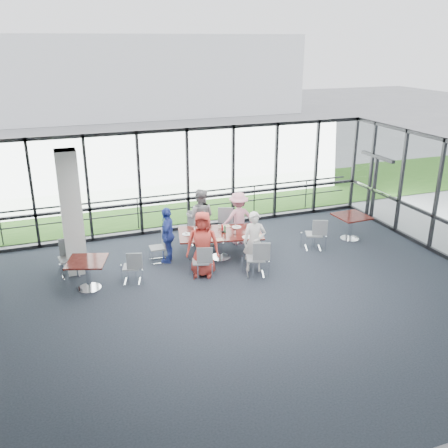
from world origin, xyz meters
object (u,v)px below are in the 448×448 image
object	(u,v)px
diner_near_left	(203,244)
chair_main_end	(157,248)
chair_spare_lb	(68,259)
chair_main_fr	(231,226)
chair_main_nl	(201,262)
chair_spare_la	(132,267)
chair_main_nr	(256,258)
diner_far_left	(200,218)
chair_main_fl	(198,228)
diner_far_right	(238,218)
diner_near_right	(254,242)
side_table_right	(351,219)
side_table_left	(87,265)
diner_end	(168,235)
chair_spare_r	(314,234)
main_table	(220,236)
structural_column	(72,213)

from	to	relation	value
diner_near_left	chair_main_end	size ratio (longest dim) A/B	2.09
diner_near_left	chair_spare_lb	xyz separation A→B (m)	(-3.21, 1.13, -0.38)
chair_main_fr	chair_main_end	distance (m)	2.46
chair_main_nl	chair_spare_lb	size ratio (longest dim) A/B	0.91
chair_spare_la	chair_spare_lb	distance (m)	1.69
chair_main_nl	chair_main_nr	size ratio (longest dim) A/B	0.91
diner_far_left	chair_main_fl	world-z (taller)	diner_far_left
chair_spare_lb	diner_far_right	bearing A→B (deg)	179.19
diner_near_right	side_table_right	bearing A→B (deg)	35.79
side_table_right	chair_main_fl	bearing A→B (deg)	164.03
diner_near_right	chair_main_end	world-z (taller)	diner_near_right
side_table_left	chair_main_fl	bearing A→B (deg)	28.65
diner_end	chair_main_fr	size ratio (longest dim) A/B	1.57
diner_near_left	chair_spare_la	world-z (taller)	diner_near_left
chair_spare_la	chair_spare_r	xyz separation A→B (m)	(5.26, 0.29, 0.04)
side_table_right	chair_main_nl	bearing A→B (deg)	-170.07
diner_near_left	chair_spare_la	size ratio (longest dim) A/B	2.06
diner_near_right	chair_main_end	size ratio (longest dim) A/B	1.96
diner_far_right	side_table_right	bearing A→B (deg)	166.17
diner_near_right	chair_main_fr	bearing A→B (deg)	106.86
diner_near_right	diner_end	distance (m)	2.36
chair_main_nl	chair_spare_r	world-z (taller)	chair_spare_r
chair_main_fl	chair_spare_la	xyz separation A→B (m)	(-2.29, -1.82, -0.06)
chair_spare_r	main_table	bearing A→B (deg)	-165.01
diner_far_left	chair_main_fl	bearing A→B (deg)	-55.05
diner_far_left	chair_spare_r	xyz separation A→B (m)	(2.96, -1.37, -0.41)
chair_main_fl	chair_spare_la	world-z (taller)	chair_main_fl
diner_far_left	chair_spare_lb	world-z (taller)	diner_far_left
chair_spare_lb	chair_spare_r	world-z (taller)	chair_spare_lb
chair_spare_la	diner_near_left	bearing A→B (deg)	9.71
chair_main_nl	chair_spare_la	size ratio (longest dim) A/B	1.03
diner_far_right	diner_end	distance (m)	2.30
diner_far_right	diner_end	size ratio (longest dim) A/B	1.02
chair_main_fl	chair_main_fr	xyz separation A→B (m)	(0.96, -0.19, 0.02)
diner_end	chair_main_nl	size ratio (longest dim) A/B	1.81
diner_far_right	diner_far_left	bearing A→B (deg)	-11.53
structural_column	chair_main_fr	world-z (taller)	structural_column
side_table_right	diner_near_right	size ratio (longest dim) A/B	0.61
diner_far_left	diner_end	xyz separation A→B (m)	(-1.15, -0.74, -0.09)
diner_far_right	chair_main_nr	distance (m)	2.17
side_table_right	chair_main_nr	xyz separation A→B (m)	(-3.66, -1.26, -0.18)
structural_column	chair_spare_lb	size ratio (longest dim) A/B	3.45
side_table_right	chair_main_fr	size ratio (longest dim) A/B	0.99
diner_near_left	chair_main_nr	size ratio (longest dim) A/B	1.82
diner_far_right	diner_end	world-z (taller)	diner_far_right
chair_spare_la	chair_spare_lb	size ratio (longest dim) A/B	0.89
diner_far_left	chair_main_nr	distance (m)	2.49
diner_near_right	diner_far_left	world-z (taller)	diner_far_left
side_table_left	chair_main_nr	xyz separation A→B (m)	(4.07, -0.71, -0.17)
diner_end	chair_spare_r	world-z (taller)	diner_end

